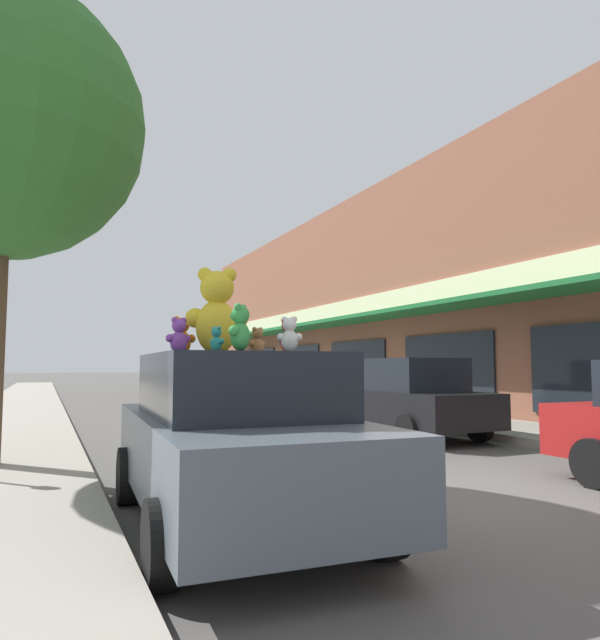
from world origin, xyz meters
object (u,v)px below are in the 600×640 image
teddy_bear_teal (216,340)px  teddy_bear_orange (182,336)px  teddy_bear_white (290,335)px  teddy_bear_red (289,336)px  street_tree (2,122)px  teddy_bear_green (240,328)px  teddy_bear_purple (179,336)px  teddy_bear_brown (257,342)px  plush_art_car (235,437)px  parked_car_far_center (404,396)px  teddy_bear_giant (217,312)px

teddy_bear_teal → teddy_bear_orange: bearing=-21.9°
teddy_bear_teal → teddy_bear_orange: (-0.07, 1.01, 0.08)m
teddy_bear_white → teddy_bear_orange: size_ratio=0.77×
teddy_bear_red → street_tree: size_ratio=0.05×
teddy_bear_green → teddy_bear_purple: (-0.24, 1.10, -0.01)m
teddy_bear_brown → teddy_bear_orange: bearing=-7.1°
plush_art_car → teddy_bear_purple: 1.08m
parked_car_far_center → plush_art_car: bearing=-136.7°
teddy_bear_green → street_tree: street_tree is taller
teddy_bear_purple → teddy_bear_brown: size_ratio=1.08×
street_tree → teddy_bear_teal: bearing=-64.1°
teddy_bear_purple → teddy_bear_teal: teddy_bear_purple is taller
teddy_bear_teal → plush_art_car: bearing=-60.6°
teddy_bear_purple → teddy_bear_teal: size_ratio=1.55×
teddy_bear_green → teddy_bear_purple: 1.13m
teddy_bear_giant → teddy_bear_purple: (-0.39, -0.09, -0.25)m
teddy_bear_orange → parked_car_far_center: (5.72, 4.49, -0.94)m
teddy_bear_white → teddy_bear_giant: bearing=-41.4°
teddy_bear_giant → teddy_bear_teal: bearing=93.6°
plush_art_car → teddy_bear_green: 1.35m
teddy_bear_red → teddy_bear_brown: teddy_bear_brown is taller
teddy_bear_white → teddy_bear_orange: bearing=-34.0°
street_tree → parked_car_far_center: bearing=10.5°
teddy_bear_brown → street_tree: street_tree is taller
teddy_bear_purple → teddy_bear_orange: bearing=-120.3°
teddy_bear_red → teddy_bear_white: size_ratio=1.04×
parked_car_far_center → teddy_bear_red: bearing=-131.8°
teddy_bear_giant → teddy_bear_green: teddy_bear_giant is taller
teddy_bear_green → teddy_bear_brown: 1.87m
teddy_bear_brown → street_tree: size_ratio=0.05×
teddy_bear_purple → street_tree: street_tree is taller
teddy_bear_brown → teddy_bear_purple: bearing=9.0°
teddy_bear_green → teddy_bear_red: bearing=160.4°
teddy_bear_green → teddy_bear_brown: (0.76, 1.71, -0.03)m
plush_art_car → teddy_bear_purple: teddy_bear_purple is taller
teddy_bear_green → teddy_bear_orange: size_ratio=0.96×
teddy_bear_teal → teddy_bear_purple: bearing=-10.3°
teddy_bear_brown → parked_car_far_center: size_ratio=0.07×
teddy_bear_green → teddy_bear_brown: teddy_bear_green is taller
teddy_bear_giant → parked_car_far_center: (5.44, 4.76, -1.16)m
teddy_bear_brown → teddy_bear_red: bearing=58.7°
teddy_bear_teal → parked_car_far_center: bearing=-71.8°
teddy_bear_white → teddy_bear_teal: 0.63m
teddy_bear_green → teddy_bear_orange: 1.48m
teddy_bear_giant → teddy_bear_brown: bearing=-120.1°
teddy_bear_giant → teddy_bear_red: bearing=133.2°
teddy_bear_brown → parked_car_far_center: bearing=-161.0°
teddy_bear_red → teddy_bear_teal: teddy_bear_red is taller
teddy_bear_giant → teddy_bear_teal: teddy_bear_giant is taller
teddy_bear_green → parked_car_far_center: teddy_bear_green is taller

